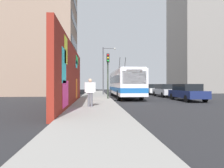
{
  "coord_description": "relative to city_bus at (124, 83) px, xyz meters",
  "views": [
    {
      "loc": [
        -18.86,
        1.6,
        1.55
      ],
      "look_at": [
        1.13,
        -0.14,
        1.58
      ],
      "focal_mm": 31.56,
      "sensor_mm": 36.0,
      "label": 1
    }
  ],
  "objects": [
    {
      "name": "graffiti_wall",
      "position": [
        -8.15,
        5.15,
        0.46
      ],
      "size": [
        13.43,
        0.32,
        4.37
      ],
      "color": "maroon",
      "rests_on": "ground_plane"
    },
    {
      "name": "parked_car_silver",
      "position": [
        0.9,
        -5.2,
        -0.89
      ],
      "size": [
        4.57,
        1.84,
        1.58
      ],
      "color": "#B7B7BC",
      "rests_on": "ground_plane"
    },
    {
      "name": "sidewalk_slab",
      "position": [
        -3.85,
        3.4,
        -1.65
      ],
      "size": [
        48.0,
        3.2,
        0.15
      ],
      "primitive_type": "cube",
      "color": "gray",
      "rests_on": "ground_plane"
    },
    {
      "name": "building_far_right",
      "position": [
        13.4,
        -15.2,
        8.23
      ],
      "size": [
        9.57,
        6.72,
        19.89
      ],
      "color": "gray",
      "rests_on": "ground_plane"
    },
    {
      "name": "building_far_left",
      "position": [
        7.04,
        11.0,
        8.65
      ],
      "size": [
        9.29,
        9.1,
        20.74
      ],
      "color": "gray",
      "rests_on": "ground_plane"
    },
    {
      "name": "pedestrian_near_wall",
      "position": [
        -10.32,
        3.7,
        -0.53
      ],
      "size": [
        0.23,
        0.7,
        1.75
      ],
      "color": "#595960",
      "rests_on": "sidewalk_slab"
    },
    {
      "name": "ground_plane",
      "position": [
        -3.85,
        1.8,
        -1.72
      ],
      "size": [
        80.0,
        80.0,
        0.0
      ],
      "primitive_type": "plane",
      "color": "#232326"
    },
    {
      "name": "parked_car_navy",
      "position": [
        -4.99,
        -5.2,
        -0.88
      ],
      "size": [
        4.75,
        1.87,
        1.58
      ],
      "color": "navy",
      "rests_on": "ground_plane"
    },
    {
      "name": "parked_car_white",
      "position": [
        6.61,
        -5.2,
        -0.89
      ],
      "size": [
        4.53,
        1.8,
        1.58
      ],
      "color": "white",
      "rests_on": "ground_plane"
    },
    {
      "name": "traffic_light",
      "position": [
        -3.7,
        2.15,
        1.37
      ],
      "size": [
        0.49,
        0.28,
        4.38
      ],
      "color": "#2D382D",
      "rests_on": "sidewalk_slab"
    },
    {
      "name": "street_lamp",
      "position": [
        4.79,
        2.04,
        2.23
      ],
      "size": [
        0.44,
        1.87,
        6.59
      ],
      "color": "#4C4C51",
      "rests_on": "sidewalk_slab"
    },
    {
      "name": "curbside_puddle",
      "position": [
        -4.27,
        1.2,
        -1.72
      ],
      "size": [
        1.14,
        1.14,
        0.0
      ],
      "primitive_type": "cylinder",
      "color": "black",
      "rests_on": "ground_plane"
    },
    {
      "name": "city_bus",
      "position": [
        0.0,
        0.0,
        0.0
      ],
      "size": [
        12.01,
        2.51,
        4.86
      ],
      "color": "silver",
      "rests_on": "ground_plane"
    }
  ]
}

